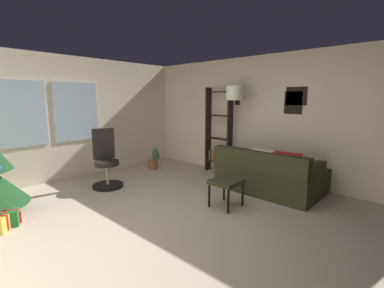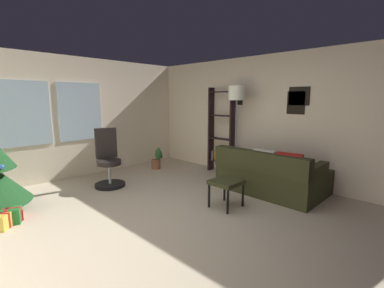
# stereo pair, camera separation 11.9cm
# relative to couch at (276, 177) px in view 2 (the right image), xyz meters

# --- Properties ---
(ground_plane) EXTENTS (5.22, 5.86, 0.10)m
(ground_plane) POSITION_rel_couch_xyz_m (-2.00, 0.62, -0.34)
(ground_plane) COLOR beige
(wall_back_with_windows) EXTENTS (5.22, 0.12, 2.51)m
(wall_back_with_windows) POSITION_rel_couch_xyz_m (-2.02, 3.59, 0.97)
(wall_back_with_windows) COLOR #F1E0C3
(wall_back_with_windows) RESTS_ON ground_plane
(wall_right_with_frames) EXTENTS (0.12, 5.86, 2.51)m
(wall_right_with_frames) POSITION_rel_couch_xyz_m (0.66, 0.62, 0.96)
(wall_right_with_frames) COLOR #F1E0C3
(wall_right_with_frames) RESTS_ON ground_plane
(couch) EXTENTS (1.45, 1.75, 0.81)m
(couch) POSITION_rel_couch_xyz_m (0.00, 0.00, 0.00)
(couch) COLOR #31321A
(couch) RESTS_ON ground_plane
(footstool) EXTENTS (0.45, 0.41, 0.43)m
(footstool) POSITION_rel_couch_xyz_m (-1.13, 0.25, 0.07)
(footstool) COLOR #31321A
(footstool) RESTS_ON ground_plane
(gift_box_red) EXTENTS (0.29, 0.35, 0.16)m
(gift_box_red) POSITION_rel_couch_xyz_m (-3.55, 2.13, -0.22)
(gift_box_red) COLOR red
(gift_box_red) RESTS_ON ground_plane
(gift_box_green) EXTENTS (0.35, 0.30, 0.22)m
(gift_box_green) POSITION_rel_couch_xyz_m (-3.61, 1.99, -0.19)
(gift_box_green) COLOR #1E722D
(gift_box_green) RESTS_ON ground_plane
(gift_box_gold) EXTENTS (0.33, 0.33, 0.21)m
(gift_box_gold) POSITION_rel_couch_xyz_m (-3.71, 1.90, -0.19)
(gift_box_gold) COLOR gold
(gift_box_gold) RESTS_ON ground_plane
(office_chair) EXTENTS (0.56, 0.56, 1.10)m
(office_chair) POSITION_rel_couch_xyz_m (-1.86, 2.48, 0.14)
(office_chair) COLOR black
(office_chair) RESTS_ON ground_plane
(bookshelf) EXTENTS (0.18, 0.64, 1.90)m
(bookshelf) POSITION_rel_couch_xyz_m (0.39, 1.54, 0.53)
(bookshelf) COLOR black
(bookshelf) RESTS_ON ground_plane
(floor_lamp) EXTENTS (0.34, 0.34, 1.90)m
(floor_lamp) POSITION_rel_couch_xyz_m (0.14, 0.98, 1.31)
(floor_lamp) COLOR slate
(floor_lamp) RESTS_ON ground_plane
(potted_plant) EXTENTS (0.32, 0.26, 0.53)m
(potted_plant) POSITION_rel_couch_xyz_m (-0.43, 2.81, -0.05)
(potted_plant) COLOR #92583B
(potted_plant) RESTS_ON ground_plane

